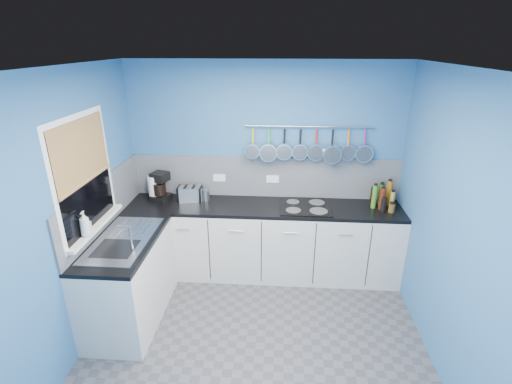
# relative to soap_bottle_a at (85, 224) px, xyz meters

# --- Properties ---
(floor) EXTENTS (3.20, 3.00, 0.02)m
(floor) POSITION_rel_soap_bottle_a_xyz_m (1.53, -0.09, -1.18)
(floor) COLOR #47474C
(floor) RESTS_ON ground
(ceiling) EXTENTS (3.20, 3.00, 0.02)m
(ceiling) POSITION_rel_soap_bottle_a_xyz_m (1.53, -0.09, 1.34)
(ceiling) COLOR white
(ceiling) RESTS_ON ground
(wall_back) EXTENTS (3.20, 0.02, 2.50)m
(wall_back) POSITION_rel_soap_bottle_a_xyz_m (1.53, 1.42, 0.08)
(wall_back) COLOR #2E6399
(wall_back) RESTS_ON ground
(wall_front) EXTENTS (3.20, 0.02, 2.50)m
(wall_front) POSITION_rel_soap_bottle_a_xyz_m (1.53, -1.60, 0.08)
(wall_front) COLOR #2E6399
(wall_front) RESTS_ON ground
(wall_left) EXTENTS (0.02, 3.00, 2.50)m
(wall_left) POSITION_rel_soap_bottle_a_xyz_m (-0.08, -0.09, 0.08)
(wall_left) COLOR #2E6399
(wall_left) RESTS_ON ground
(wall_right) EXTENTS (0.02, 3.00, 2.50)m
(wall_right) POSITION_rel_soap_bottle_a_xyz_m (3.14, -0.09, 0.08)
(wall_right) COLOR #2E6399
(wall_right) RESTS_ON ground
(backsplash_back) EXTENTS (3.20, 0.02, 0.50)m
(backsplash_back) POSITION_rel_soap_bottle_a_xyz_m (1.53, 1.40, -0.02)
(backsplash_back) COLOR gray
(backsplash_back) RESTS_ON wall_back
(backsplash_left) EXTENTS (0.02, 1.80, 0.50)m
(backsplash_left) POSITION_rel_soap_bottle_a_xyz_m (-0.06, 0.51, -0.02)
(backsplash_left) COLOR gray
(backsplash_left) RESTS_ON wall_left
(cabinet_run_back) EXTENTS (3.20, 0.60, 0.86)m
(cabinet_run_back) POSITION_rel_soap_bottle_a_xyz_m (1.53, 1.11, -0.74)
(cabinet_run_back) COLOR beige
(cabinet_run_back) RESTS_ON ground
(worktop_back) EXTENTS (3.20, 0.60, 0.04)m
(worktop_back) POSITION_rel_soap_bottle_a_xyz_m (1.53, 1.11, -0.29)
(worktop_back) COLOR black
(worktop_back) RESTS_ON cabinet_run_back
(cabinet_run_left) EXTENTS (0.60, 1.20, 0.86)m
(cabinet_run_left) POSITION_rel_soap_bottle_a_xyz_m (0.23, 0.21, -0.74)
(cabinet_run_left) COLOR beige
(cabinet_run_left) RESTS_ON ground
(worktop_left) EXTENTS (0.60, 1.20, 0.04)m
(worktop_left) POSITION_rel_soap_bottle_a_xyz_m (0.23, 0.21, -0.29)
(worktop_left) COLOR black
(worktop_left) RESTS_ON cabinet_run_left
(window_frame) EXTENTS (0.01, 1.00, 1.10)m
(window_frame) POSITION_rel_soap_bottle_a_xyz_m (-0.05, 0.21, 0.38)
(window_frame) COLOR white
(window_frame) RESTS_ON wall_left
(window_glass) EXTENTS (0.01, 0.90, 1.00)m
(window_glass) POSITION_rel_soap_bottle_a_xyz_m (-0.04, 0.21, 0.38)
(window_glass) COLOR black
(window_glass) RESTS_ON wall_left
(bamboo_blind) EXTENTS (0.01, 0.90, 0.55)m
(bamboo_blind) POSITION_rel_soap_bottle_a_xyz_m (-0.03, 0.21, 0.61)
(bamboo_blind) COLOR #B37C43
(bamboo_blind) RESTS_ON wall_left
(window_sill) EXTENTS (0.10, 0.98, 0.03)m
(window_sill) POSITION_rel_soap_bottle_a_xyz_m (-0.02, 0.21, -0.13)
(window_sill) COLOR white
(window_sill) RESTS_ON wall_left
(sink_unit) EXTENTS (0.50, 0.95, 0.01)m
(sink_unit) POSITION_rel_soap_bottle_a_xyz_m (0.23, 0.21, -0.27)
(sink_unit) COLOR silver
(sink_unit) RESTS_ON worktop_left
(mixer_tap) EXTENTS (0.12, 0.08, 0.26)m
(mixer_tap) POSITION_rel_soap_bottle_a_xyz_m (0.39, 0.03, -0.14)
(mixer_tap) COLOR silver
(mixer_tap) RESTS_ON worktop_left
(socket_left) EXTENTS (0.15, 0.01, 0.09)m
(socket_left) POSITION_rel_soap_bottle_a_xyz_m (0.98, 1.39, -0.04)
(socket_left) COLOR white
(socket_left) RESTS_ON backsplash_back
(socket_right) EXTENTS (0.15, 0.01, 0.09)m
(socket_right) POSITION_rel_soap_bottle_a_xyz_m (1.63, 1.39, -0.04)
(socket_right) COLOR white
(socket_right) RESTS_ON backsplash_back
(pot_rail) EXTENTS (1.45, 0.02, 0.02)m
(pot_rail) POSITION_rel_soap_bottle_a_xyz_m (2.03, 1.36, 0.61)
(pot_rail) COLOR silver
(pot_rail) RESTS_ON wall_back
(soap_bottle_a) EXTENTS (0.10, 0.10, 0.24)m
(soap_bottle_a) POSITION_rel_soap_bottle_a_xyz_m (0.00, 0.00, 0.00)
(soap_bottle_a) COLOR white
(soap_bottle_a) RESTS_ON window_sill
(soap_bottle_b) EXTENTS (0.10, 0.10, 0.17)m
(soap_bottle_b) POSITION_rel_soap_bottle_a_xyz_m (0.00, 0.02, -0.03)
(soap_bottle_b) COLOR white
(soap_bottle_b) RESTS_ON window_sill
(paper_towel) EXTENTS (0.17, 0.17, 0.30)m
(paper_towel) POSITION_rel_soap_bottle_a_xyz_m (0.22, 1.20, -0.12)
(paper_towel) COLOR white
(paper_towel) RESTS_ON worktop_back
(coffee_maker) EXTENTS (0.25, 0.26, 0.34)m
(coffee_maker) POSITION_rel_soap_bottle_a_xyz_m (0.30, 1.20, -0.10)
(coffee_maker) COLOR black
(coffee_maker) RESTS_ON worktop_back
(toaster) EXTENTS (0.30, 0.23, 0.17)m
(toaster) POSITION_rel_soap_bottle_a_xyz_m (0.65, 1.20, -0.18)
(toaster) COLOR silver
(toaster) RESTS_ON worktop_back
(canister) EXTENTS (0.10, 0.10, 0.13)m
(canister) POSITION_rel_soap_bottle_a_xyz_m (0.83, 1.23, -0.20)
(canister) COLOR silver
(canister) RESTS_ON worktop_back
(hob) EXTENTS (0.58, 0.51, 0.01)m
(hob) POSITION_rel_soap_bottle_a_xyz_m (2.02, 1.10, -0.26)
(hob) COLOR black
(hob) RESTS_ON worktop_back
(pan_0) EXTENTS (0.17, 0.12, 0.36)m
(pan_0) POSITION_rel_soap_bottle_a_xyz_m (1.40, 1.35, 0.43)
(pan_0) COLOR silver
(pan_0) RESTS_ON pot_rail
(pan_1) EXTENTS (0.21, 0.11, 0.40)m
(pan_1) POSITION_rel_soap_bottle_a_xyz_m (1.58, 1.35, 0.41)
(pan_1) COLOR silver
(pan_1) RESTS_ON pot_rail
(pan_2) EXTENTS (0.19, 0.10, 0.38)m
(pan_2) POSITION_rel_soap_bottle_a_xyz_m (1.76, 1.35, 0.42)
(pan_2) COLOR silver
(pan_2) RESTS_ON pot_rail
(pan_3) EXTENTS (0.19, 0.09, 0.38)m
(pan_3) POSITION_rel_soap_bottle_a_xyz_m (1.94, 1.35, 0.42)
(pan_3) COLOR silver
(pan_3) RESTS_ON pot_rail
(pan_4) EXTENTS (0.20, 0.08, 0.39)m
(pan_4) POSITION_rel_soap_bottle_a_xyz_m (2.12, 1.35, 0.42)
(pan_4) COLOR silver
(pan_4) RESTS_ON pot_rail
(pan_5) EXTENTS (0.21, 0.12, 0.40)m
(pan_5) POSITION_rel_soap_bottle_a_xyz_m (2.30, 1.35, 0.41)
(pan_5) COLOR silver
(pan_5) RESTS_ON pot_rail
(pan_6) EXTENTS (0.18, 0.08, 0.37)m
(pan_6) POSITION_rel_soap_bottle_a_xyz_m (2.48, 1.35, 0.42)
(pan_6) COLOR silver
(pan_6) RESTS_ON pot_rail
(pan_7) EXTENTS (0.21, 0.08, 0.40)m
(pan_7) POSITION_rel_soap_bottle_a_xyz_m (2.67, 1.35, 0.41)
(pan_7) COLOR silver
(pan_7) RESTS_ON pot_rail
(condiment_0) EXTENTS (0.06, 0.06, 0.30)m
(condiment_0) POSITION_rel_soap_bottle_a_xyz_m (2.98, 1.24, -0.12)
(condiment_0) COLOR #8C5914
(condiment_0) RESTS_ON worktop_back
(condiment_1) EXTENTS (0.07, 0.07, 0.26)m
(condiment_1) POSITION_rel_soap_bottle_a_xyz_m (2.89, 1.23, -0.14)
(condiment_1) COLOR #265919
(condiment_1) RESTS_ON worktop_back
(condiment_2) EXTENTS (0.06, 0.06, 0.22)m
(condiment_2) POSITION_rel_soap_bottle_a_xyz_m (2.80, 1.22, -0.16)
(condiment_2) COLOR black
(condiment_2) RESTS_ON worktop_back
(condiment_3) EXTENTS (0.05, 0.05, 0.21)m
(condiment_3) POSITION_rel_soap_bottle_a_xyz_m (2.99, 1.12, -0.16)
(condiment_3) COLOR olive
(condiment_3) RESTS_ON worktop_back
(condiment_4) EXTENTS (0.06, 0.06, 0.25)m
(condiment_4) POSITION_rel_soap_bottle_a_xyz_m (2.87, 1.11, -0.14)
(condiment_4) COLOR #4C190C
(condiment_4) RESTS_ON worktop_back
(condiment_5) EXTENTS (0.06, 0.06, 0.27)m
(condiment_5) POSITION_rel_soap_bottle_a_xyz_m (2.79, 1.14, -0.13)
(condiment_5) COLOR #3F721E
(condiment_5) RESTS_ON worktop_back
(condiment_6) EXTENTS (0.07, 0.07, 0.10)m
(condiment_6) POSITION_rel_soap_bottle_a_xyz_m (2.97, 1.03, -0.22)
(condiment_6) COLOR brown
(condiment_6) RESTS_ON worktop_back
(condiment_7) EXTENTS (0.06, 0.06, 0.15)m
(condiment_7) POSITION_rel_soap_bottle_a_xyz_m (2.88, 1.04, -0.19)
(condiment_7) COLOR black
(condiment_7) RESTS_ON worktop_back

